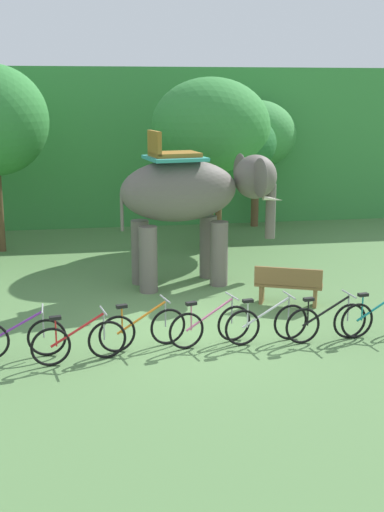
{
  "coord_description": "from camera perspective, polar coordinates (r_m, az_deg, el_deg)",
  "views": [
    {
      "loc": [
        -2.17,
        -12.28,
        4.68
      ],
      "look_at": [
        0.1,
        1.0,
        1.3
      ],
      "focal_mm": 46.26,
      "sensor_mm": 36.0,
      "label": 1
    }
  ],
  "objects": [
    {
      "name": "foliage_hedge",
      "position": [
        26.16,
        -4.98,
        9.77
      ],
      "size": [
        36.0,
        6.0,
        5.48
      ],
      "primitive_type": "cube",
      "color": "#3D8E42",
      "rests_on": "ground"
    },
    {
      "name": "tree_right",
      "position": [
        23.23,
        5.59,
        10.39
      ],
      "size": [
        2.74,
        2.74,
        4.39
      ],
      "color": "brown",
      "rests_on": "ground"
    },
    {
      "name": "ground_plane",
      "position": [
        13.32,
        0.3,
        -6.49
      ],
      "size": [
        80.0,
        80.0,
        0.0
      ],
      "primitive_type": "plane",
      "color": "#567F47"
    },
    {
      "name": "bike_purple",
      "position": [
        12.29,
        -14.82,
        -6.86
      ],
      "size": [
        1.71,
        0.52,
        0.92
      ],
      "color": "black",
      "rests_on": "ground"
    },
    {
      "name": "bike_white",
      "position": [
        12.68,
        6.47,
        -5.81
      ],
      "size": [
        1.7,
        0.52,
        0.92
      ],
      "color": "black",
      "rests_on": "ground"
    },
    {
      "name": "wooden_bench",
      "position": [
        14.89,
        8.33,
        -2.46
      ],
      "size": [
        1.54,
        0.97,
        0.89
      ],
      "color": "brown",
      "rests_on": "ground"
    },
    {
      "name": "bike_red",
      "position": [
        11.89,
        -9.74,
        -7.31
      ],
      "size": [
        1.69,
        0.53,
        0.92
      ],
      "color": "black",
      "rests_on": "ground"
    },
    {
      "name": "tree_center_left",
      "position": [
        19.39,
        1.63,
        11.07
      ],
      "size": [
        3.45,
        3.45,
        5.08
      ],
      "color": "brown",
      "rests_on": "ground"
    },
    {
      "name": "bike_pink",
      "position": [
        12.49,
        1.6,
        -6.03
      ],
      "size": [
        1.67,
        0.61,
        0.92
      ],
      "color": "black",
      "rests_on": "ground"
    },
    {
      "name": "bike_teal",
      "position": [
        13.47,
        15.88,
        -5.07
      ],
      "size": [
        1.7,
        0.52,
        0.92
      ],
      "color": "black",
      "rests_on": "ground"
    },
    {
      "name": "bike_orange",
      "position": [
        12.36,
        -4.28,
        -6.28
      ],
      "size": [
        1.67,
        0.59,
        0.92
      ],
      "color": "black",
      "rests_on": "ground"
    },
    {
      "name": "tree_center",
      "position": [
        19.98,
        2.36,
        9.7
      ],
      "size": [
        3.42,
        3.42,
        4.27
      ],
      "color": "brown",
      "rests_on": "ground"
    },
    {
      "name": "bike_black",
      "position": [
        12.94,
        11.54,
        -5.6
      ],
      "size": [
        1.7,
        0.52,
        0.92
      ],
      "color": "black",
      "rests_on": "ground"
    },
    {
      "name": "elephant",
      "position": [
        16.09,
        0.03,
        5.22
      ],
      "size": [
        4.23,
        2.25,
        3.78
      ],
      "color": "#665E56",
      "rests_on": "ground"
    }
  ]
}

